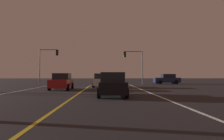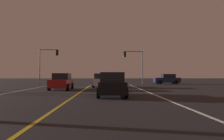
% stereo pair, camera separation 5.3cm
% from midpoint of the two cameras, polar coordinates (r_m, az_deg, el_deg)
% --- Properties ---
extents(lane_edge_right, '(0.16, 39.47, 0.01)m').
position_cam_midpoint_polar(lane_edge_right, '(13.56, 14.56, -7.70)').
color(lane_edge_right, silver).
rests_on(lane_edge_right, ground).
extents(lane_center_divider, '(0.16, 39.47, 0.01)m').
position_cam_midpoint_polar(lane_center_divider, '(13.20, -11.44, -7.89)').
color(lane_center_divider, gold).
rests_on(lane_center_divider, ground).
extents(car_crossing_side, '(4.30, 2.02, 1.70)m').
position_cam_midpoint_polar(car_crossing_side, '(36.98, 14.77, -2.40)').
color(car_crossing_side, black).
rests_on(car_crossing_side, ground).
extents(car_oncoming, '(2.02, 4.30, 1.70)m').
position_cam_midpoint_polar(car_oncoming, '(22.46, -13.45, -3.09)').
color(car_oncoming, black).
rests_on(car_oncoming, ground).
extents(car_lead_same_lane, '(2.02, 4.30, 1.70)m').
position_cam_midpoint_polar(car_lead_same_lane, '(14.89, 0.05, -4.02)').
color(car_lead_same_lane, black).
rests_on(car_lead_same_lane, ground).
extents(car_ahead_far, '(2.02, 4.30, 1.70)m').
position_cam_midpoint_polar(car_ahead_far, '(25.96, -2.91, -2.90)').
color(car_ahead_far, black).
rests_on(car_ahead_far, ground).
extents(traffic_light_near_right, '(3.10, 0.36, 5.31)m').
position_cam_midpoint_polar(traffic_light_near_right, '(33.55, 5.83, 2.79)').
color(traffic_light_near_right, '#4C4C51').
rests_on(traffic_light_near_right, ground).
extents(traffic_light_near_left, '(3.03, 0.36, 5.54)m').
position_cam_midpoint_polar(traffic_light_near_left, '(34.44, -16.75, 3.00)').
color(traffic_light_near_left, '#4C4C51').
rests_on(traffic_light_near_left, ground).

